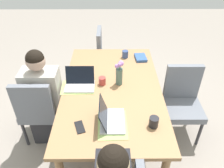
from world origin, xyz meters
TOP-DOWN VIEW (x-y plane):
  - ground_plane at (0.00, 0.00)m, footprint 10.00×10.00m
  - dining_table at (0.00, 0.00)m, footprint 1.82×1.08m
  - chair_far_left_mid at (-0.06, 0.84)m, footprint 0.44×0.44m
  - person_far_left_mid at (0.02, 0.78)m, footprint 0.36×0.40m
  - chair_near_left_far at (0.09, -0.85)m, footprint 0.44×0.44m
  - chair_head_right_right_near at (1.21, 0.07)m, footprint 0.44×0.44m
  - flower_vase at (0.08, -0.08)m, footprint 0.08×0.10m
  - placemat_head_left_left_near at (-0.55, 0.00)m, footprint 0.37×0.27m
  - placemat_far_left_mid at (0.01, 0.38)m, footprint 0.27×0.37m
  - laptop_head_left_left_near at (-0.52, 0.03)m, footprint 0.32×0.22m
  - laptop_far_left_mid at (0.03, 0.35)m, footprint 0.22×0.32m
  - coffee_mug_near_left at (-0.57, -0.37)m, footprint 0.09×0.09m
  - coffee_mug_near_right at (0.68, -0.18)m, footprint 0.08×0.08m
  - coffee_mug_centre_left at (0.07, 0.11)m, footprint 0.08×0.08m
  - book_red_cover at (0.63, -0.38)m, footprint 0.21×0.16m
  - phone_black at (-0.58, 0.29)m, footprint 0.17×0.12m
  - phone_silver at (0.35, 0.44)m, footprint 0.12×0.17m

SIDE VIEW (x-z plane):
  - ground_plane at x=0.00m, z-range 0.00..0.00m
  - chair_far_left_mid at x=-0.06m, z-range 0.05..0.95m
  - chair_near_left_far at x=0.09m, z-range 0.05..0.95m
  - chair_head_right_right_near at x=1.21m, z-range 0.05..0.95m
  - person_far_left_mid at x=0.02m, z-range -0.07..1.12m
  - dining_table at x=0.00m, z-range 0.30..1.04m
  - placemat_head_left_left_near at x=-0.55m, z-range 0.74..0.75m
  - placemat_far_left_mid at x=0.01m, z-range 0.74..0.75m
  - phone_black at x=-0.58m, z-range 0.74..0.75m
  - phone_silver at x=0.35m, z-range 0.74..0.75m
  - book_red_cover at x=0.63m, z-range 0.74..0.78m
  - laptop_far_left_mid at x=0.03m, z-range 0.68..0.89m
  - laptop_head_left_left_near at x=-0.52m, z-range 0.68..0.89m
  - coffee_mug_centre_left at x=0.07m, z-range 0.74..0.83m
  - coffee_mug_near_right at x=0.68m, z-range 0.74..0.84m
  - coffee_mug_near_left at x=-0.57m, z-range 0.74..0.84m
  - flower_vase at x=0.08m, z-range 0.74..1.03m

